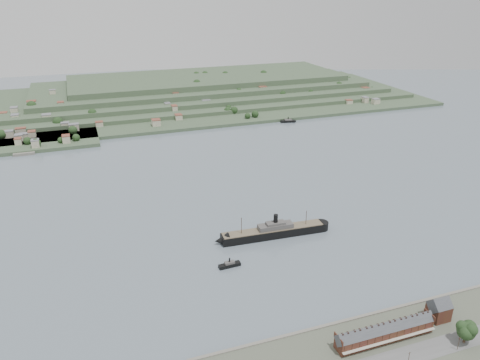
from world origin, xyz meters
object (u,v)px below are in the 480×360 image
object	(u,v)px
tugboat	(230,265)
terrace_row	(385,332)
gabled_building	(439,309)
steamship	(270,232)
fig_tree	(468,330)

from	to	relation	value
tugboat	terrace_row	bearing A→B (deg)	-60.18
gabled_building	tugboat	size ratio (longest dim) A/B	0.95
gabled_building	tugboat	world-z (taller)	gabled_building
gabled_building	steamship	world-z (taller)	steamship
gabled_building	terrace_row	bearing A→B (deg)	-173.88
gabled_building	tugboat	bearing A→B (deg)	135.56
terrace_row	tugboat	bearing A→B (deg)	119.82
terrace_row	fig_tree	bearing A→B (deg)	-23.26
terrace_row	steamship	bearing A→B (deg)	96.08
terrace_row	tugboat	xyz separation A→B (m)	(-53.38, 93.14, -5.23)
gabled_building	fig_tree	xyz separation A→B (m)	(0.03, -20.15, 1.77)
fig_tree	terrace_row	bearing A→B (deg)	156.74
steamship	gabled_building	bearing A→B (deg)	-66.62
fig_tree	steamship	bearing A→B (deg)	110.24
gabled_building	steamship	distance (m)	126.84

